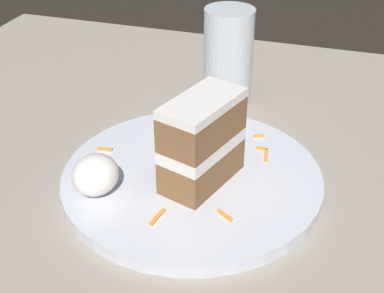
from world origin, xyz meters
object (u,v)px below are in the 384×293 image
at_px(cream_dollop, 95,175).
at_px(drinking_glass, 228,63).
at_px(plate, 192,178).
at_px(orange_garnish, 201,128).
at_px(cake_slice, 203,140).

relative_size(cream_dollop, drinking_glass, 0.40).
relative_size(plate, cream_dollop, 5.43).
height_order(plate, orange_garnish, orange_garnish).
xyz_separation_m(cream_dollop, drinking_glass, (0.28, -0.07, 0.02)).
bearing_deg(drinking_glass, cake_slice, -172.52).
bearing_deg(plate, cream_dollop, 125.83).
xyz_separation_m(orange_garnish, drinking_glass, (0.12, -0.00, 0.04)).
height_order(cake_slice, orange_garnish, cake_slice).
bearing_deg(plate, drinking_glass, 3.90).
bearing_deg(drinking_glass, orange_garnish, 178.73).
relative_size(plate, cake_slice, 2.72).
xyz_separation_m(cake_slice, drinking_glass, (0.22, 0.03, -0.01)).
distance_m(plate, cream_dollop, 0.11).
bearing_deg(cake_slice, plate, -7.20).
height_order(plate, cream_dollop, cream_dollop).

